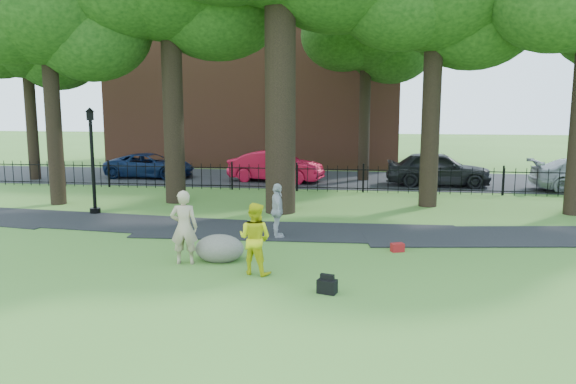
# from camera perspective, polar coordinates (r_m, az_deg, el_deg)

# --- Properties ---
(ground) EXTENTS (120.00, 120.00, 0.00)m
(ground) POSITION_cam_1_polar(r_m,az_deg,el_deg) (13.97, -5.01, -7.57)
(ground) COLOR #447027
(ground) RESTS_ON ground
(footpath) EXTENTS (36.07, 3.85, 0.03)m
(footpath) POSITION_cam_1_polar(r_m,az_deg,el_deg) (17.52, 0.99, -4.08)
(footpath) COLOR black
(footpath) RESTS_ON ground
(street) EXTENTS (80.00, 7.00, 0.02)m
(street) POSITION_cam_1_polar(r_m,az_deg,el_deg) (29.47, 1.80, 1.31)
(street) COLOR black
(street) RESTS_ON ground
(iron_fence) EXTENTS (44.00, 0.04, 1.20)m
(iron_fence) POSITION_cam_1_polar(r_m,az_deg,el_deg) (25.45, 0.88, 1.44)
(iron_fence) COLOR black
(iron_fence) RESTS_ON ground
(brick_building) EXTENTS (18.00, 8.00, 12.00)m
(brick_building) POSITION_cam_1_polar(r_m,az_deg,el_deg) (37.75, -3.06, 12.15)
(brick_building) COLOR brown
(brick_building) RESTS_ON ground
(woman) EXTENTS (0.73, 0.53, 1.86)m
(woman) POSITION_cam_1_polar(r_m,az_deg,el_deg) (14.19, -10.52, -3.54)
(woman) COLOR tan
(woman) RESTS_ON ground
(man) EXTENTS (0.98, 0.87, 1.70)m
(man) POSITION_cam_1_polar(r_m,az_deg,el_deg) (13.19, -3.39, -4.73)
(man) COLOR #D4CF11
(man) RESTS_ON ground
(pedestrian) EXTENTS (0.64, 1.03, 1.64)m
(pedestrian) POSITION_cam_1_polar(r_m,az_deg,el_deg) (16.62, -1.09, -1.93)
(pedestrian) COLOR #AFAFB4
(pedestrian) RESTS_ON ground
(boulder) EXTENTS (1.27, 0.97, 0.73)m
(boulder) POSITION_cam_1_polar(r_m,az_deg,el_deg) (14.46, -6.97, -5.51)
(boulder) COLOR slate
(boulder) RESTS_ON ground
(lamppost) EXTENTS (0.38, 0.38, 3.83)m
(lamppost) POSITION_cam_1_polar(r_m,az_deg,el_deg) (21.25, -19.24, 2.87)
(lamppost) COLOR black
(lamppost) RESTS_ON ground
(backpack) EXTENTS (0.45, 0.36, 0.30)m
(backpack) POSITION_cam_1_polar(r_m,az_deg,el_deg) (12.06, 4.00, -9.55)
(backpack) COLOR black
(backpack) RESTS_ON ground
(red_bag) EXTENTS (0.39, 0.32, 0.23)m
(red_bag) POSITION_cam_1_polar(r_m,az_deg,el_deg) (15.53, 11.06, -5.55)
(red_bag) COLOR maroon
(red_bag) RESTS_ON ground
(red_sedan) EXTENTS (4.94, 2.43, 1.56)m
(red_sedan) POSITION_cam_1_polar(r_m,az_deg,el_deg) (28.43, -1.23, 2.61)
(red_sedan) COLOR red
(red_sedan) RESTS_ON ground
(navy_van) EXTENTS (4.76, 2.34, 1.30)m
(navy_van) POSITION_cam_1_polar(r_m,az_deg,el_deg) (30.84, -13.84, 2.62)
(navy_van) COLOR #0C1C3F
(navy_van) RESTS_ON ground
(grey_car) EXTENTS (4.97, 2.13, 1.67)m
(grey_car) POSITION_cam_1_polar(r_m,az_deg,el_deg) (27.93, 15.00, 2.30)
(grey_car) COLOR black
(grey_car) RESTS_ON ground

